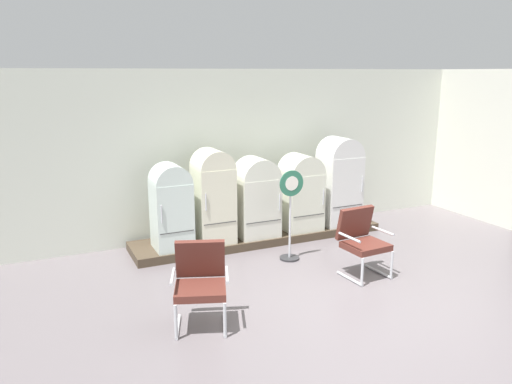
{
  "coord_description": "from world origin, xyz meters",
  "views": [
    {
      "loc": [
        -3.65,
        -4.75,
        2.95
      ],
      "look_at": [
        -0.19,
        2.75,
        0.96
      ],
      "focal_mm": 35.19,
      "sensor_mm": 36.0,
      "label": 1
    }
  ],
  "objects_px": {
    "sign_stand": "(290,219)",
    "refrigerator_1": "(213,193)",
    "refrigerator_2": "(256,195)",
    "refrigerator_4": "(339,179)",
    "armchair_right": "(362,238)",
    "refrigerator_0": "(171,204)",
    "refrigerator_3": "(301,190)",
    "armchair_left": "(200,279)"
  },
  "relations": [
    {
      "from": "refrigerator_0",
      "to": "refrigerator_3",
      "type": "xyz_separation_m",
      "value": [
        2.4,
        0.02,
        -0.02
      ]
    },
    {
      "from": "refrigerator_2",
      "to": "armchair_right",
      "type": "relative_size",
      "value": 1.38
    },
    {
      "from": "refrigerator_2",
      "to": "sign_stand",
      "type": "xyz_separation_m",
      "value": [
        0.16,
        -0.95,
        -0.19
      ]
    },
    {
      "from": "refrigerator_2",
      "to": "armchair_right",
      "type": "xyz_separation_m",
      "value": [
        0.81,
        -1.93,
        -0.3
      ]
    },
    {
      "from": "armchair_left",
      "to": "refrigerator_1",
      "type": "bearing_deg",
      "value": 66.52
    },
    {
      "from": "refrigerator_0",
      "to": "refrigerator_4",
      "type": "distance_m",
      "value": 3.22
    },
    {
      "from": "refrigerator_4",
      "to": "refrigerator_1",
      "type": "bearing_deg",
      "value": 179.78
    },
    {
      "from": "refrigerator_1",
      "to": "sign_stand",
      "type": "xyz_separation_m",
      "value": [
        0.94,
        -0.97,
        -0.3
      ]
    },
    {
      "from": "refrigerator_0",
      "to": "sign_stand",
      "type": "bearing_deg",
      "value": -29.48
    },
    {
      "from": "refrigerator_1",
      "to": "armchair_right",
      "type": "distance_m",
      "value": 2.55
    },
    {
      "from": "refrigerator_1",
      "to": "armchair_right",
      "type": "xyz_separation_m",
      "value": [
        1.6,
        -1.95,
        -0.41
      ]
    },
    {
      "from": "armchair_left",
      "to": "armchair_right",
      "type": "bearing_deg",
      "value": 9.52
    },
    {
      "from": "armchair_right",
      "to": "refrigerator_4",
      "type": "bearing_deg",
      "value": 65.28
    },
    {
      "from": "refrigerator_0",
      "to": "refrigerator_3",
      "type": "height_order",
      "value": "refrigerator_0"
    },
    {
      "from": "refrigerator_4",
      "to": "armchair_left",
      "type": "relative_size",
      "value": 1.63
    },
    {
      "from": "armchair_right",
      "to": "refrigerator_0",
      "type": "bearing_deg",
      "value": 140.4
    },
    {
      "from": "refrigerator_0",
      "to": "refrigerator_1",
      "type": "bearing_deg",
      "value": 1.83
    },
    {
      "from": "refrigerator_2",
      "to": "refrigerator_0",
      "type": "bearing_deg",
      "value": -179.87
    },
    {
      "from": "refrigerator_0",
      "to": "sign_stand",
      "type": "distance_m",
      "value": 1.93
    },
    {
      "from": "armchair_left",
      "to": "armchair_right",
      "type": "xyz_separation_m",
      "value": [
        2.64,
        0.44,
        0.0
      ]
    },
    {
      "from": "refrigerator_3",
      "to": "armchair_left",
      "type": "xyz_separation_m",
      "value": [
        -2.71,
        -2.39,
        -0.3
      ]
    },
    {
      "from": "refrigerator_3",
      "to": "sign_stand",
      "type": "relative_size",
      "value": 0.94
    },
    {
      "from": "refrigerator_4",
      "to": "armchair_right",
      "type": "distance_m",
      "value": 2.18
    },
    {
      "from": "refrigerator_2",
      "to": "refrigerator_3",
      "type": "xyz_separation_m",
      "value": [
        0.89,
        0.01,
        -0.0
      ]
    },
    {
      "from": "sign_stand",
      "to": "refrigerator_1",
      "type": "bearing_deg",
      "value": 134.3
    },
    {
      "from": "refrigerator_2",
      "to": "refrigerator_1",
      "type": "bearing_deg",
      "value": 178.56
    },
    {
      "from": "refrigerator_3",
      "to": "sign_stand",
      "type": "bearing_deg",
      "value": -127.28
    },
    {
      "from": "sign_stand",
      "to": "refrigerator_2",
      "type": "bearing_deg",
      "value": 99.39
    },
    {
      "from": "refrigerator_4",
      "to": "armchair_right",
      "type": "bearing_deg",
      "value": -114.72
    },
    {
      "from": "refrigerator_1",
      "to": "refrigerator_4",
      "type": "distance_m",
      "value": 2.49
    },
    {
      "from": "armchair_right",
      "to": "refrigerator_2",
      "type": "bearing_deg",
      "value": 112.92
    },
    {
      "from": "refrigerator_1",
      "to": "sign_stand",
      "type": "relative_size",
      "value": 1.08
    },
    {
      "from": "refrigerator_2",
      "to": "refrigerator_3",
      "type": "bearing_deg",
      "value": 0.97
    },
    {
      "from": "refrigerator_2",
      "to": "armchair_left",
      "type": "height_order",
      "value": "refrigerator_2"
    },
    {
      "from": "refrigerator_4",
      "to": "armchair_right",
      "type": "height_order",
      "value": "refrigerator_4"
    },
    {
      "from": "refrigerator_2",
      "to": "refrigerator_3",
      "type": "distance_m",
      "value": 0.89
    },
    {
      "from": "refrigerator_3",
      "to": "armchair_right",
      "type": "bearing_deg",
      "value": -92.15
    },
    {
      "from": "refrigerator_2",
      "to": "refrigerator_4",
      "type": "height_order",
      "value": "refrigerator_4"
    },
    {
      "from": "refrigerator_1",
      "to": "refrigerator_2",
      "type": "relative_size",
      "value": 1.14
    },
    {
      "from": "refrigerator_0",
      "to": "refrigerator_1",
      "type": "height_order",
      "value": "refrigerator_1"
    },
    {
      "from": "refrigerator_2",
      "to": "sign_stand",
      "type": "bearing_deg",
      "value": -80.61
    },
    {
      "from": "refrigerator_2",
      "to": "armchair_right",
      "type": "height_order",
      "value": "refrigerator_2"
    }
  ]
}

